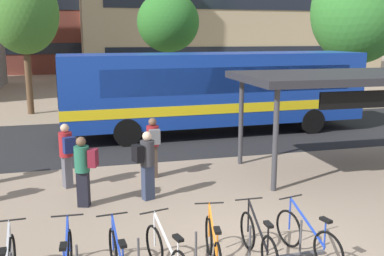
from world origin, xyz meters
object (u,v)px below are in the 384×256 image
at_px(parked_bicycle_blue_6, 307,238).
at_px(parked_bicycle_black_5, 258,241).
at_px(transit_shelter, 357,79).
at_px(street_tree_0, 168,23).
at_px(parked_bicycle_orange_4, 213,247).
at_px(commuter_grey_pack_3, 153,143).
at_px(commuter_maroon_pack_0, 84,167).
at_px(city_bus, 214,89).
at_px(commuter_navy_pack_4, 67,151).
at_px(street_tree_2, 359,11).
at_px(parked_bicycle_white_3, 167,256).
at_px(commuter_black_pack_1, 146,161).
at_px(street_tree_1, 24,13).

bearing_deg(parked_bicycle_blue_6, parked_bicycle_black_5, 71.43).
distance_m(transit_shelter, street_tree_0, 12.67).
xyz_separation_m(parked_bicycle_orange_4, commuter_grey_pack_3, (-0.14, 5.10, 0.59)).
relative_size(parked_bicycle_black_5, street_tree_0, 0.28).
height_order(parked_bicycle_black_5, commuter_grey_pack_3, commuter_grey_pack_3).
bearing_deg(commuter_grey_pack_3, commuter_maroon_pack_0, 129.83).
height_order(parked_bicycle_blue_6, transit_shelter, transit_shelter).
bearing_deg(parked_bicycle_orange_4, commuter_grey_pack_3, 10.18).
distance_m(city_bus, commuter_grey_pack_3, 6.06).
bearing_deg(commuter_navy_pack_4, commuter_grey_pack_3, -103.87).
bearing_deg(commuter_grey_pack_3, parked_bicycle_blue_6, -162.45).
bearing_deg(street_tree_0, commuter_navy_pack_4, -113.43).
relative_size(parked_bicycle_black_5, parked_bicycle_blue_6, 1.02).
distance_m(transit_shelter, commuter_maroon_pack_0, 7.94).
bearing_deg(street_tree_0, city_bus, -85.72).
bearing_deg(city_bus, street_tree_2, -155.02).
distance_m(parked_bicycle_white_3, commuter_black_pack_1, 3.61).
bearing_deg(commuter_maroon_pack_0, commuter_grey_pack_3, -119.40).
height_order(city_bus, commuter_black_pack_1, city_bus).
bearing_deg(street_tree_2, street_tree_0, 171.05).
bearing_deg(parked_bicycle_white_3, commuter_grey_pack_3, -20.97).
xyz_separation_m(commuter_maroon_pack_0, street_tree_0, (4.71, 13.22, 3.58)).
bearing_deg(street_tree_1, commuter_grey_pack_3, -69.80).
bearing_deg(parked_bicycle_blue_6, transit_shelter, -53.78).
bearing_deg(street_tree_2, parked_bicycle_white_3, -132.27).
bearing_deg(commuter_maroon_pack_0, parked_bicycle_blue_6, 155.70).
relative_size(city_bus, parked_bicycle_white_3, 7.17).
bearing_deg(street_tree_2, street_tree_1, 174.41).
relative_size(commuter_maroon_pack_0, street_tree_0, 0.27).
relative_size(transit_shelter, commuter_grey_pack_3, 4.07).
bearing_deg(commuter_navy_pack_4, commuter_maroon_pack_0, 174.90).
relative_size(commuter_navy_pack_4, street_tree_1, 0.24).
relative_size(parked_bicycle_blue_6, street_tree_0, 0.28).
bearing_deg(parked_bicycle_black_5, parked_bicycle_orange_4, 91.58).
bearing_deg(parked_bicycle_blue_6, parked_bicycle_orange_4, 74.43).
height_order(parked_bicycle_orange_4, commuter_navy_pack_4, commuter_navy_pack_4).
bearing_deg(commuter_grey_pack_3, street_tree_2, -55.04).
relative_size(commuter_maroon_pack_0, commuter_black_pack_1, 0.99).
distance_m(transit_shelter, street_tree_1, 16.02).
distance_m(commuter_grey_pack_3, commuter_navy_pack_4, 2.31).
relative_size(commuter_navy_pack_4, street_tree_2, 0.21).
relative_size(parked_bicycle_black_5, commuter_grey_pack_3, 1.03).
xyz_separation_m(city_bus, street_tree_1, (-7.58, 6.60, 3.15)).
bearing_deg(parked_bicycle_blue_6, street_tree_0, -16.06).
distance_m(city_bus, commuter_maroon_pack_0, 8.53).
bearing_deg(parked_bicycle_black_5, commuter_maroon_pack_0, 41.15).
distance_m(street_tree_0, street_tree_1, 7.11).
distance_m(parked_bicycle_blue_6, commuter_maroon_pack_0, 5.15).
height_order(city_bus, parked_bicycle_white_3, city_bus).
distance_m(parked_bicycle_black_5, commuter_maroon_pack_0, 4.46).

